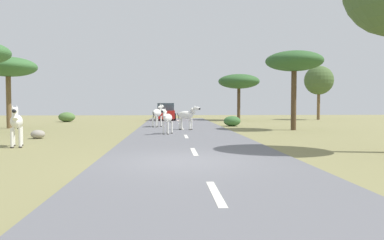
{
  "coord_description": "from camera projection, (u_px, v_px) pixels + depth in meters",
  "views": [
    {
      "loc": [
        -0.41,
        -10.81,
        1.72
      ],
      "look_at": [
        0.74,
        7.73,
        0.91
      ],
      "focal_mm": 34.65,
      "sensor_mm": 36.0,
      "label": 1
    }
  ],
  "objects": [
    {
      "name": "lane_markings",
      "position": [
        202.0,
        166.0,
        9.91
      ],
      "size": [
        0.16,
        56.0,
        0.01
      ],
      "color": "silver",
      "rests_on": "road"
    },
    {
      "name": "zebra_3",
      "position": [
        16.0,
        122.0,
        14.64
      ],
      "size": [
        0.82,
        1.72,
        1.67
      ],
      "rotation": [
        0.0,
        0.0,
        3.45
      ],
      "color": "silver",
      "rests_on": "ground_plane"
    },
    {
      "name": "zebra_2",
      "position": [
        187.0,
        115.0,
        23.85
      ],
      "size": [
        1.53,
        0.99,
        1.56
      ],
      "rotation": [
        0.0,
        0.0,
        4.23
      ],
      "color": "silver",
      "rests_on": "road"
    },
    {
      "name": "tree_3",
      "position": [
        239.0,
        82.0,
        38.22
      ],
      "size": [
        4.25,
        4.25,
        4.78
      ],
      "color": "#4C3823",
      "rests_on": "ground_plane"
    },
    {
      "name": "tree_0",
      "position": [
        294.0,
        62.0,
        24.03
      ],
      "size": [
        3.7,
        3.7,
        5.14
      ],
      "color": "#4C3823",
      "rests_on": "ground_plane"
    },
    {
      "name": "zebra_0",
      "position": [
        167.0,
        118.0,
        20.42
      ],
      "size": [
        0.75,
        1.48,
        1.45
      ],
      "rotation": [
        0.0,
        0.0,
        2.81
      ],
      "color": "silver",
      "rests_on": "road"
    },
    {
      "name": "zebra_1",
      "position": [
        158.0,
        113.0,
        26.78
      ],
      "size": [
        0.98,
        1.66,
        1.67
      ],
      "rotation": [
        0.0,
        0.0,
        5.86
      ],
      "color": "silver",
      "rests_on": "road"
    },
    {
      "name": "ground_plane",
      "position": [
        183.0,
        162.0,
        10.88
      ],
      "size": [
        90.0,
        90.0,
        0.0
      ],
      "primitive_type": "plane",
      "color": "olive"
    },
    {
      "name": "tree_6",
      "position": [
        8.0,
        67.0,
        25.75
      ],
      "size": [
        3.87,
        3.87,
        4.97
      ],
      "color": "brown",
      "rests_on": "ground_plane"
    },
    {
      "name": "road",
      "position": [
        199.0,
        161.0,
        10.91
      ],
      "size": [
        6.0,
        64.0,
        0.05
      ],
      "primitive_type": "cube",
      "color": "slate",
      "rests_on": "ground_plane"
    },
    {
      "name": "car_0",
      "position": [
        166.0,
        112.0,
        37.96
      ],
      "size": [
        2.04,
        4.35,
        1.74
      ],
      "rotation": [
        0.0,
        0.0,
        -0.01
      ],
      "color": "red",
      "rests_on": "road"
    },
    {
      "name": "bush_0",
      "position": [
        232.0,
        121.0,
        28.42
      ],
      "size": [
        1.3,
        1.17,
        0.78
      ],
      "primitive_type": "ellipsoid",
      "color": "#386633",
      "rests_on": "ground_plane"
    },
    {
      "name": "rock_1",
      "position": [
        38.0,
        134.0,
        18.28
      ],
      "size": [
        0.68,
        0.58,
        0.43
      ],
      "primitive_type": "ellipsoid",
      "color": "gray",
      "rests_on": "ground_plane"
    },
    {
      "name": "tree_2",
      "position": [
        319.0,
        81.0,
        39.67
      ],
      "size": [
        3.09,
        3.09,
        5.79
      ],
      "color": "brown",
      "rests_on": "ground_plane"
    },
    {
      "name": "bush_1",
      "position": [
        67.0,
        117.0,
        35.13
      ],
      "size": [
        1.54,
        1.39,
        0.92
      ],
      "primitive_type": "ellipsoid",
      "color": "#4C7038",
      "rests_on": "ground_plane"
    }
  ]
}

